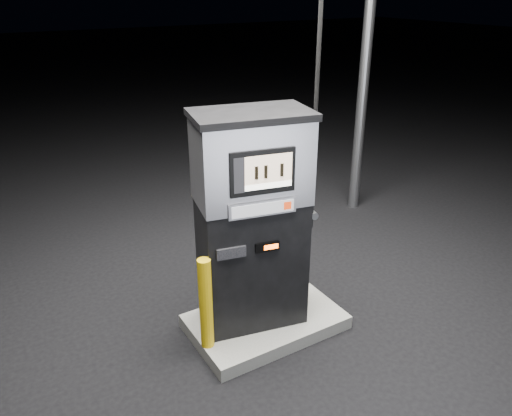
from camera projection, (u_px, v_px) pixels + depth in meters
ground at (265, 327)px, 5.46m from camera, size 80.00×80.00×0.00m
pump_island at (265, 322)px, 5.43m from camera, size 1.60×1.00×0.15m
fuel_dispenser at (252, 220)px, 4.93m from camera, size 1.29×0.88×4.65m
bollard_left at (206, 304)px, 4.77m from camera, size 0.13×0.13×0.97m
bollard_right at (301, 261)px, 5.57m from camera, size 0.13×0.13×0.90m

